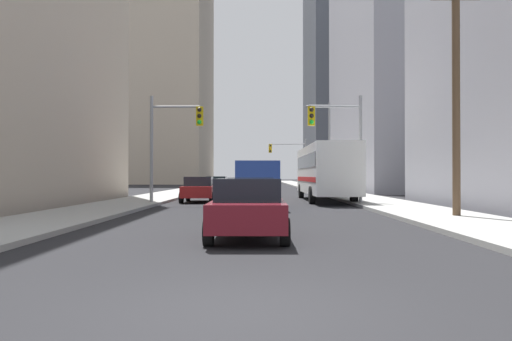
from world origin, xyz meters
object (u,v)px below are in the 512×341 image
object	(u,v)px
sedan_maroon	(248,208)
traffic_signal_far_right	(289,155)
city_bus	(325,170)
traffic_signal_near_right	(338,132)
sedan_green	(217,185)
traffic_signal_near_left	(174,132)
sedan_beige	(251,198)
sedan_red	(199,189)
cargo_van_blue	(256,182)

from	to	relation	value
sedan_maroon	traffic_signal_far_right	world-z (taller)	traffic_signal_far_right
sedan_maroon	traffic_signal_far_right	distance (m)	47.38
city_bus	traffic_signal_near_right	size ratio (longest dim) A/B	1.92
sedan_green	traffic_signal_near_left	bearing A→B (deg)	-94.72
city_bus	sedan_beige	xyz separation A→B (m)	(-4.45, -12.92, -1.16)
sedan_green	traffic_signal_far_right	xyz separation A→B (m)	(7.19, 18.21, 3.31)
traffic_signal_near_right	traffic_signal_near_left	bearing A→B (deg)	-180.00
sedan_green	city_bus	bearing A→B (deg)	-53.48
sedan_green	traffic_signal_near_left	distance (m)	14.56
city_bus	sedan_maroon	size ratio (longest dim) A/B	2.74
sedan_red	traffic_signal_near_left	xyz separation A→B (m)	(-1.12, -2.39, 3.23)
sedan_beige	sedan_green	world-z (taller)	same
cargo_van_blue	sedan_maroon	world-z (taller)	cargo_van_blue
cargo_van_blue	sedan_red	size ratio (longest dim) A/B	1.24
city_bus	traffic_signal_far_right	distance (m)	28.70
sedan_red	sedan_green	xyz separation A→B (m)	(0.04, 11.76, 0.00)
sedan_beige	traffic_signal_near_right	world-z (taller)	traffic_signal_near_right
traffic_signal_near_right	traffic_signal_far_right	size ratio (longest dim) A/B	1.00
sedan_maroon	traffic_signal_near_right	world-z (taller)	traffic_signal_near_right
sedan_maroon	sedan_red	world-z (taller)	same
traffic_signal_near_right	sedan_red	bearing A→B (deg)	163.26
traffic_signal_near_left	cargo_van_blue	bearing A→B (deg)	-32.00
city_bus	sedan_red	world-z (taller)	city_bus
traffic_signal_far_right	traffic_signal_near_right	bearing A→B (deg)	-88.73
sedan_beige	traffic_signal_far_right	size ratio (longest dim) A/B	0.70
sedan_beige	traffic_signal_near_right	distance (m)	10.78
sedan_green	traffic_signal_near_right	bearing A→B (deg)	-60.79
sedan_red	sedan_maroon	bearing A→B (deg)	-79.00
cargo_van_blue	sedan_red	distance (m)	6.33
city_bus	sedan_red	size ratio (longest dim) A/B	2.72
traffic_signal_far_right	sedan_maroon	bearing A→B (deg)	-94.74
cargo_van_blue	traffic_signal_near_left	bearing A→B (deg)	148.00
cargo_van_blue	sedan_green	xyz separation A→B (m)	(-3.43, 17.02, -0.52)
sedan_red	traffic_signal_near_right	xyz separation A→B (m)	(7.95, -2.39, 3.23)
cargo_van_blue	sedan_red	bearing A→B (deg)	123.42
traffic_signal_near_left	traffic_signal_near_right	xyz separation A→B (m)	(9.08, 0.00, 0.00)
sedan_red	cargo_van_blue	bearing A→B (deg)	-56.58
sedan_beige	traffic_signal_far_right	xyz separation A→B (m)	(3.93, 41.54, 3.31)
sedan_red	traffic_signal_far_right	distance (m)	31.01
sedan_maroon	traffic_signal_near_right	size ratio (longest dim) A/B	0.70
sedan_beige	sedan_green	xyz separation A→B (m)	(-3.26, 23.32, 0.00)
traffic_signal_near_right	city_bus	bearing A→B (deg)	93.14
sedan_red	traffic_signal_near_left	distance (m)	4.17
cargo_van_blue	traffic_signal_far_right	distance (m)	35.55
sedan_red	traffic_signal_near_left	size ratio (longest dim) A/B	0.71
sedan_beige	traffic_signal_near_left	bearing A→B (deg)	115.75
sedan_maroon	sedan_red	bearing A→B (deg)	101.00
sedan_red	traffic_signal_near_left	world-z (taller)	traffic_signal_near_left
sedan_red	traffic_signal_near_right	bearing A→B (deg)	-16.74
city_bus	sedan_green	world-z (taller)	city_bus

